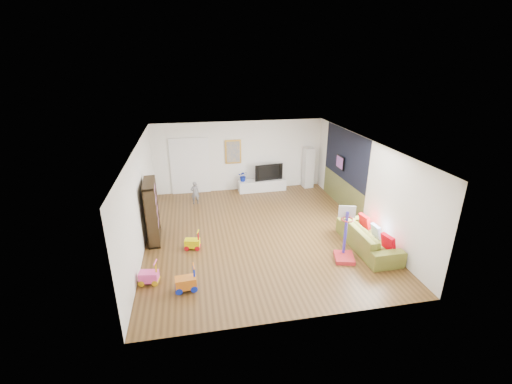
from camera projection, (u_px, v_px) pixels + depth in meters
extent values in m
cube|color=brown|center=(259.00, 232.00, 10.24)|extent=(6.50, 7.50, 0.00)
cube|color=white|center=(259.00, 144.00, 9.26)|extent=(6.50, 7.50, 0.00)
cube|color=silver|center=(240.00, 156.00, 13.18)|extent=(6.50, 0.00, 2.70)
cube|color=white|center=(299.00, 262.00, 6.32)|extent=(6.50, 0.00, 2.70)
cube|color=silver|center=(140.00, 199.00, 9.18)|extent=(0.00, 7.50, 2.70)
cube|color=white|center=(364.00, 183.00, 10.33)|extent=(0.00, 7.50, 2.70)
cube|color=black|center=(345.00, 155.00, 11.42)|extent=(0.01, 3.20, 1.70)
cube|color=brown|center=(342.00, 193.00, 11.91)|extent=(0.01, 3.20, 1.00)
cube|color=white|center=(190.00, 167.00, 12.92)|extent=(1.45, 0.06, 2.10)
cube|color=gold|center=(233.00, 152.00, 13.03)|extent=(0.62, 0.06, 0.92)
cube|color=#7F3F8C|center=(340.00, 162.00, 11.70)|extent=(0.04, 0.56, 0.46)
cube|color=silver|center=(262.00, 185.00, 13.45)|extent=(1.87, 0.53, 0.43)
cube|color=silver|center=(308.00, 168.00, 13.63)|extent=(0.40, 0.40, 1.61)
cube|color=#312312|center=(152.00, 211.00, 9.56)|extent=(0.38, 1.21, 1.74)
imported|color=olive|center=(368.00, 238.00, 9.28)|extent=(0.90, 2.24, 0.65)
cube|color=#B3232A|center=(347.00, 235.00, 8.61)|extent=(0.63, 0.71, 1.43)
cube|color=#DAD100|center=(192.00, 240.00, 9.27)|extent=(0.44, 0.32, 0.53)
cube|color=orange|center=(185.00, 279.00, 7.57)|extent=(0.48, 0.32, 0.62)
cube|color=#FD4AA9|center=(148.00, 273.00, 7.82)|extent=(0.46, 0.33, 0.57)
imported|color=slate|center=(195.00, 193.00, 12.13)|extent=(0.33, 0.24, 0.84)
imported|color=black|center=(268.00, 171.00, 13.34)|extent=(1.13, 0.30, 0.64)
imported|color=navy|center=(243.00, 176.00, 13.18)|extent=(0.44, 0.41, 0.41)
cube|color=#BE0010|center=(388.00, 242.00, 8.66)|extent=(0.18, 0.42, 0.41)
cube|color=white|center=(376.00, 231.00, 9.23)|extent=(0.12, 0.37, 0.36)
cube|color=#B10B10|center=(365.00, 221.00, 9.80)|extent=(0.17, 0.40, 0.39)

